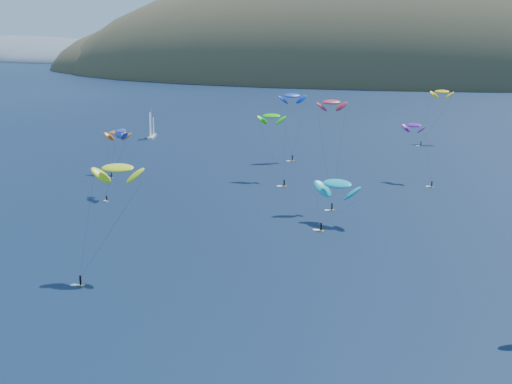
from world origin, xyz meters
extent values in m
ellipsoid|color=#3D3526|center=(20.00, 560.00, -12.60)|extent=(600.00, 300.00, 210.00)
ellipsoid|color=#3D3526|center=(-140.00, 590.00, -7.20)|extent=(340.00, 240.00, 120.00)
ellipsoid|color=slate|center=(-480.00, 760.00, -3.60)|extent=(400.00, 240.00, 60.00)
ellipsoid|color=slate|center=(-340.00, 720.00, -2.64)|extent=(240.00, 180.00, 44.00)
cube|color=white|center=(-63.23, 196.01, 0.37)|extent=(3.56, 8.25, 0.96)
cylinder|color=white|center=(-63.23, 196.54, 5.97)|extent=(0.15, 0.15, 11.20)
cube|color=yellow|center=(-48.88, 124.59, 0.03)|extent=(1.29, 0.49, 0.07)
cylinder|color=black|center=(-48.88, 124.59, 0.83)|extent=(0.30, 0.30, 1.35)
sphere|color=#8C6047|center=(-48.88, 124.59, 1.61)|extent=(0.23, 0.23, 0.23)
ellipsoid|color=#D35F1C|center=(-49.65, 132.29, 12.29)|extent=(8.28, 4.46, 4.44)
cube|color=yellow|center=(-18.07, 41.20, 0.04)|extent=(1.54, 0.65, 0.08)
cylinder|color=black|center=(-18.07, 41.20, 0.98)|extent=(0.35, 0.35, 1.59)
sphere|color=#8C6047|center=(-18.07, 41.20, 1.90)|extent=(0.27, 0.27, 0.27)
ellipsoid|color=#D4F020|center=(-13.84, 49.81, 19.60)|extent=(9.59, 5.55, 5.05)
cube|color=yellow|center=(3.13, 124.53, 0.04)|extent=(1.64, 0.61, 0.09)
cylinder|color=black|center=(3.13, 124.53, 1.05)|extent=(0.38, 0.38, 1.72)
sphere|color=#8C6047|center=(3.13, 124.53, 2.05)|extent=(0.29, 0.29, 0.29)
ellipsoid|color=#22E309|center=(-2.73, 135.41, 18.33)|extent=(8.22, 4.38, 4.42)
cube|color=yellow|center=(-0.91, 161.62, 0.04)|extent=(1.59, 1.11, 0.09)
cylinder|color=black|center=(-0.91, 161.62, 1.02)|extent=(0.37, 0.37, 1.67)
sphere|color=#8C6047|center=(-0.91, 161.62, 1.99)|extent=(0.28, 0.28, 0.28)
ellipsoid|color=#0B34C1|center=(-1.74, 164.96, 21.30)|extent=(9.81, 7.74, 4.97)
cube|color=yellow|center=(18.93, 83.55, 0.04)|extent=(1.59, 1.06, 0.09)
cylinder|color=black|center=(18.93, 83.55, 1.02)|extent=(0.36, 0.36, 1.66)
sphere|color=#8C6047|center=(18.93, 83.55, 1.98)|extent=(0.28, 0.28, 0.28)
ellipsoid|color=#10ABBF|center=(21.44, 91.47, 9.11)|extent=(12.42, 9.48, 6.29)
cube|color=yellow|center=(43.62, 132.71, 0.04)|extent=(1.42, 0.96, 0.08)
cylinder|color=black|center=(43.62, 132.71, 0.91)|extent=(0.32, 0.32, 1.48)
sphere|color=#8C6047|center=(43.62, 132.71, 1.77)|extent=(0.25, 0.25, 0.25)
ellipsoid|color=#701A91|center=(37.88, 142.24, 15.91)|extent=(7.67, 5.90, 3.88)
cube|color=yellow|center=(19.21, 101.79, 0.04)|extent=(1.51, 0.90, 0.08)
cylinder|color=black|center=(19.21, 101.79, 0.95)|extent=(0.34, 0.34, 1.55)
sphere|color=#8C6047|center=(19.21, 101.79, 1.85)|extent=(0.26, 0.26, 0.26)
ellipsoid|color=#B0243A|center=(17.95, 106.82, 26.00)|extent=(7.92, 5.65, 4.02)
cube|color=yellow|center=(-38.26, 97.48, 0.04)|extent=(1.15, 1.27, 0.07)
cylinder|color=black|center=(-38.26, 97.48, 0.88)|extent=(0.31, 0.31, 1.43)
sphere|color=#8C6047|center=(-38.26, 97.48, 1.70)|extent=(0.24, 0.24, 0.24)
ellipsoid|color=#213897|center=(-37.43, 106.82, 17.02)|extent=(7.13, 7.63, 3.99)
cube|color=yellow|center=(40.81, 200.24, 0.04)|extent=(1.43, 0.66, 0.08)
cylinder|color=black|center=(40.81, 200.24, 0.90)|extent=(0.32, 0.32, 1.47)
sphere|color=#8C6047|center=(40.81, 200.24, 1.75)|extent=(0.25, 0.25, 0.25)
ellipsoid|color=yellow|center=(47.60, 211.03, 19.24)|extent=(8.90, 5.44, 4.63)
camera|label=1|loc=(37.78, -67.27, 45.56)|focal=50.00mm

